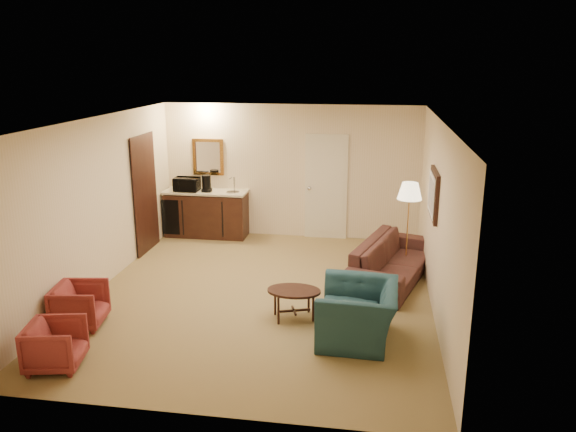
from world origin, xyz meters
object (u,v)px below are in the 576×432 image
(wetbar_cabinet, at_px, (207,213))
(rose_chair_far, at_px, (55,343))
(floor_lamp, at_px, (408,227))
(coffee_maker, at_px, (207,184))
(teal_armchair, at_px, (358,304))
(microwave, at_px, (187,183))
(rose_chair_near, at_px, (80,303))
(waste_bin, at_px, (238,231))
(coffee_table, at_px, (294,304))
(sofa, at_px, (392,254))

(wetbar_cabinet, height_order, rose_chair_far, wetbar_cabinet)
(floor_lamp, relative_size, coffee_maker, 4.63)
(teal_armchair, bearing_deg, microwave, -135.38)
(rose_chair_near, relative_size, waste_bin, 2.17)
(rose_chair_near, distance_m, coffee_table, 2.83)
(teal_armchair, relative_size, microwave, 2.29)
(coffee_table, height_order, waste_bin, coffee_table)
(rose_chair_far, relative_size, floor_lamp, 0.40)
(coffee_table, distance_m, floor_lamp, 2.69)
(wetbar_cabinet, distance_m, rose_chair_near, 4.11)
(coffee_table, relative_size, waste_bin, 2.48)
(rose_chair_near, bearing_deg, floor_lamp, -66.27)
(wetbar_cabinet, bearing_deg, coffee_table, -56.59)
(rose_chair_far, xyz_separation_m, coffee_maker, (0.29, 5.03, 0.78))
(microwave, bearing_deg, wetbar_cabinet, 9.15)
(sofa, relative_size, rose_chair_near, 3.52)
(waste_bin, relative_size, coffee_maker, 0.90)
(coffee_maker, bearing_deg, rose_chair_near, -114.06)
(teal_armchair, relative_size, floor_lamp, 0.73)
(coffee_table, bearing_deg, rose_chair_far, -146.34)
(coffee_table, xyz_separation_m, microwave, (-2.62, 3.36, 0.87))
(rose_chair_near, distance_m, floor_lamp, 5.16)
(floor_lamp, bearing_deg, rose_chair_far, -137.36)
(rose_chair_far, bearing_deg, wetbar_cabinet, -14.19)
(rose_chair_far, bearing_deg, coffee_table, -67.71)
(teal_armchair, xyz_separation_m, coffee_maker, (-3.09, 3.82, 0.60))
(floor_lamp, distance_m, coffee_maker, 4.02)
(wetbar_cabinet, height_order, coffee_table, wetbar_cabinet)
(floor_lamp, relative_size, microwave, 3.15)
(coffee_table, xyz_separation_m, waste_bin, (-1.61, 3.32, -0.06))
(teal_armchair, relative_size, waste_bin, 3.73)
(waste_bin, bearing_deg, floor_lamp, -20.94)
(sofa, height_order, rose_chair_near, sofa)
(microwave, bearing_deg, coffee_table, -51.80)
(sofa, bearing_deg, microwave, 83.09)
(wetbar_cabinet, bearing_deg, rose_chair_near, -97.00)
(sofa, height_order, teal_armchair, teal_armchair)
(rose_chair_near, bearing_deg, sofa, -69.83)
(sofa, xyz_separation_m, microwave, (-3.96, 1.76, 0.64))
(rose_chair_near, relative_size, floor_lamp, 0.42)
(microwave, bearing_deg, coffee_maker, -0.33)
(wetbar_cabinet, xyz_separation_m, teal_armchair, (3.13, -3.88, 0.02))
(teal_armchair, relative_size, coffee_maker, 3.37)
(sofa, height_order, waste_bin, sofa)
(teal_armchair, relative_size, rose_chair_far, 1.81)
(wetbar_cabinet, xyz_separation_m, coffee_maker, (0.04, -0.06, 0.62))
(coffee_table, height_order, coffee_maker, coffee_maker)
(microwave, distance_m, coffee_maker, 0.40)
(teal_armchair, xyz_separation_m, floor_lamp, (0.71, 2.56, 0.27))
(teal_armchair, distance_m, microwave, 5.22)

